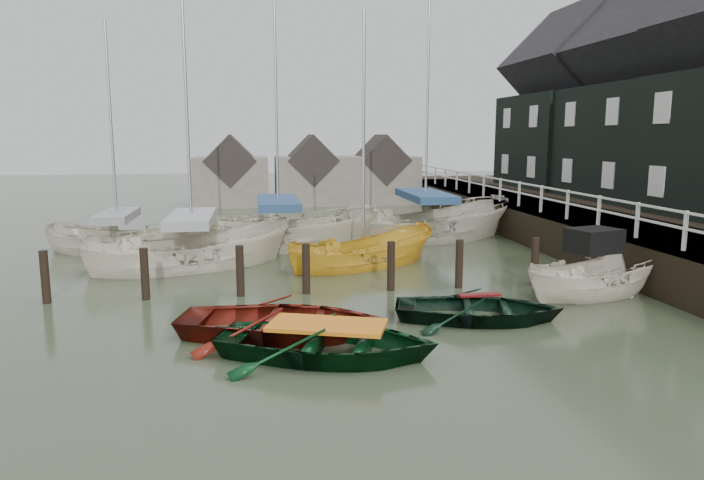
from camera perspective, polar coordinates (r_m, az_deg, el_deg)
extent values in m
plane|color=#2F3924|center=(14.82, 1.46, -7.55)|extent=(120.00, 120.00, 0.00)
cube|color=black|center=(26.95, 17.82, 2.78)|extent=(3.00, 32.00, 0.20)
cube|color=silver|center=(26.22, 14.99, 5.05)|extent=(0.06, 32.00, 0.06)
cube|color=silver|center=(26.25, 14.95, 4.18)|extent=(0.06, 32.00, 0.06)
cube|color=black|center=(29.99, 27.13, 0.13)|extent=(14.00, 38.00, 1.50)
cube|color=black|center=(31.31, 25.54, 7.97)|extent=(6.00, 7.00, 5.00)
cube|color=black|center=(31.55, 26.12, 15.69)|extent=(6.11, 7.14, 6.11)
cube|color=black|center=(37.31, 19.47, 8.45)|extent=(6.40, 7.00, 5.00)
cube|color=black|center=(37.52, 19.84, 14.94)|extent=(6.52, 7.14, 6.52)
cylinder|color=black|center=(18.21, -26.08, -3.67)|extent=(0.22, 0.22, 1.80)
cylinder|color=black|center=(17.62, -18.29, -3.58)|extent=(0.22, 0.22, 1.80)
cylinder|color=black|center=(17.38, -10.12, -3.43)|extent=(0.22, 0.22, 1.80)
cylinder|color=black|center=(17.42, -4.19, -3.27)|extent=(0.22, 0.22, 1.80)
cylinder|color=black|center=(17.77, 3.56, -3.01)|extent=(0.22, 0.22, 1.80)
cylinder|color=black|center=(18.29, 9.70, -2.76)|extent=(0.22, 0.22, 1.80)
cylinder|color=black|center=(19.14, 16.26, -2.47)|extent=(0.22, 0.22, 1.80)
cube|color=#665B51|center=(40.07, -10.90, 5.27)|extent=(4.50, 4.00, 3.00)
cube|color=#282321|center=(40.00, -10.95, 7.13)|extent=(3.18, 4.08, 3.18)
cube|color=#665B51|center=(40.20, -3.73, 5.44)|extent=(4.50, 4.00, 3.00)
cube|color=#282321|center=(40.12, -3.75, 7.29)|extent=(3.18, 4.08, 3.18)
cube|color=#665B51|center=(40.84, 2.61, 5.51)|extent=(4.50, 4.00, 3.00)
cube|color=#282321|center=(40.77, 2.62, 7.33)|extent=(3.18, 4.08, 3.18)
imported|color=#63170E|center=(13.97, -6.24, -8.67)|extent=(5.17, 4.17, 0.95)
imported|color=black|center=(12.66, -2.25, -10.58)|extent=(5.17, 4.40, 0.91)
imported|color=black|center=(15.34, 11.44, -7.15)|extent=(4.55, 3.75, 0.82)
imported|color=beige|center=(18.49, 21.16, -4.74)|extent=(4.84, 2.90, 1.75)
cube|color=black|center=(18.36, 21.13, -0.04)|extent=(1.53, 1.32, 0.65)
imported|color=beige|center=(21.66, -14.22, -2.36)|extent=(7.54, 5.00, 2.73)
cylinder|color=#B2B2B7|center=(21.30, -14.92, 14.20)|extent=(0.10, 0.10, 9.40)
cube|color=#94959A|center=(21.39, -14.40, 1.89)|extent=(4.13, 2.71, 0.30)
imported|color=beige|center=(24.65, -6.66, -0.70)|extent=(8.14, 4.13, 3.00)
cylinder|color=#B2B2B7|center=(24.35, -6.96, 14.33)|extent=(0.10, 0.10, 9.54)
cube|color=navy|center=(24.40, -6.74, 3.39)|extent=(4.47, 2.22, 0.30)
imported|color=gold|center=(21.27, 1.03, -2.28)|extent=(6.17, 4.41, 2.24)
cylinder|color=#B2B2B7|center=(20.82, 1.07, 10.66)|extent=(0.10, 0.10, 7.06)
imported|color=#BEB6A3|center=(26.64, 6.63, 0.06)|extent=(8.60, 4.78, 3.14)
cylinder|color=#B2B2B7|center=(26.42, 6.93, 15.28)|extent=(0.10, 0.10, 10.61)
cube|color=navy|center=(26.40, 6.71, 4.02)|extent=(4.72, 2.57, 0.30)
imported|color=beige|center=(25.13, -20.42, -1.05)|extent=(6.33, 4.18, 2.29)
cylinder|color=#B2B2B7|center=(24.76, -21.08, 10.03)|extent=(0.10, 0.10, 7.16)
cube|color=gray|center=(24.93, -20.60, 2.07)|extent=(3.47, 2.26, 0.30)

